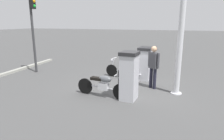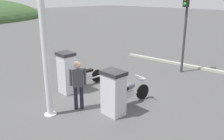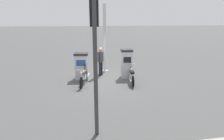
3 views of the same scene
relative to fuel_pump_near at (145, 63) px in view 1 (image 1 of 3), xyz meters
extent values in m
plane|color=#4C4C4C|center=(0.42, 1.30, -0.76)|extent=(120.00, 120.00, 0.00)
cube|color=silver|center=(0.00, 0.00, -0.07)|extent=(0.54, 0.72, 1.38)
cube|color=#1E478C|center=(0.27, -0.01, 0.23)|extent=(0.05, 0.49, 0.32)
cube|color=#262628|center=(0.00, 0.00, 0.68)|extent=(0.59, 0.79, 0.12)
cylinder|color=black|center=(0.31, 0.20, -0.28)|extent=(0.05, 0.05, 0.90)
cube|color=silver|center=(0.00, 2.59, 0.01)|extent=(0.53, 0.62, 1.55)
cube|color=black|center=(0.27, 2.58, 0.35)|extent=(0.04, 0.42, 0.32)
cube|color=#262628|center=(0.00, 2.59, 0.84)|extent=(0.58, 0.68, 0.12)
cylinder|color=black|center=(0.31, 2.76, -0.22)|extent=(0.05, 0.05, 1.00)
cylinder|color=black|center=(1.62, 0.05, -0.47)|extent=(0.59, 0.14, 0.59)
cylinder|color=black|center=(0.12, 0.28, -0.47)|extent=(0.59, 0.14, 0.59)
cube|color=silver|center=(0.92, 0.16, -0.37)|extent=(0.39, 0.25, 0.24)
cylinder|color=silver|center=(0.87, 0.16, -0.42)|extent=(1.13, 0.22, 0.05)
ellipsoid|color=#595B60|center=(0.99, 0.15, -0.09)|extent=(0.51, 0.29, 0.24)
cube|color=black|center=(0.65, 0.20, -0.12)|extent=(0.47, 0.27, 0.10)
cylinder|color=silver|center=(1.58, 0.05, -0.17)|extent=(0.26, 0.08, 0.57)
cylinder|color=silver|center=(1.50, 0.07, 0.15)|extent=(0.12, 0.56, 0.04)
sphere|color=silver|center=(1.60, 0.05, 0.03)|extent=(0.16, 0.16, 0.14)
cylinder|color=silver|center=(0.33, 0.37, -0.45)|extent=(0.55, 0.15, 0.07)
cylinder|color=black|center=(0.22, 2.77, -0.47)|extent=(0.59, 0.11, 0.58)
cylinder|color=black|center=(1.66, 2.65, -0.47)|extent=(0.59, 0.11, 0.58)
cube|color=silver|center=(0.89, 2.71, -0.37)|extent=(0.38, 0.23, 0.24)
cylinder|color=silver|center=(0.94, 2.71, -0.42)|extent=(1.09, 0.14, 0.05)
ellipsoid|color=#595B60|center=(0.82, 2.72, -0.09)|extent=(0.50, 0.26, 0.24)
cube|color=black|center=(1.16, 2.69, -0.12)|extent=(0.46, 0.24, 0.10)
cylinder|color=silver|center=(0.26, 2.77, -0.17)|extent=(0.26, 0.06, 0.57)
cylinder|color=silver|center=(0.34, 2.76, 0.15)|extent=(0.08, 0.56, 0.04)
sphere|color=silver|center=(0.24, 2.77, 0.03)|extent=(0.15, 0.15, 0.14)
cylinder|color=silver|center=(1.45, 2.55, -0.45)|extent=(0.55, 0.12, 0.07)
cylinder|color=#1E1E2D|center=(-0.48, 1.06, -0.35)|extent=(0.18, 0.18, 0.83)
cylinder|color=#1E1E2D|center=(-0.65, 1.17, -0.35)|extent=(0.18, 0.18, 0.83)
cube|color=#3F3F44|center=(-0.57, 1.11, 0.37)|extent=(0.41, 0.37, 0.62)
cylinder|color=#3F3F44|center=(-0.37, 0.98, 0.40)|extent=(0.12, 0.12, 0.59)
cylinder|color=#3F3F44|center=(-0.77, 1.25, 0.40)|extent=(0.12, 0.12, 0.59)
sphere|color=tan|center=(-0.57, 1.11, 0.83)|extent=(0.32, 0.32, 0.23)
cylinder|color=#38383A|center=(5.69, 0.70, 1.21)|extent=(0.12, 0.12, 3.95)
cube|color=black|center=(5.55, 0.69, 2.83)|extent=(0.21, 0.25, 0.72)
sphere|color=orange|center=(5.45, 0.69, 2.83)|extent=(0.16, 0.16, 0.15)
sphere|color=green|center=(5.45, 0.69, 2.61)|extent=(0.16, 0.16, 0.15)
cylinder|color=silver|center=(-1.51, 1.43, 1.35)|extent=(0.20, 0.20, 4.23)
cylinder|color=silver|center=(-1.51, 1.43, -0.74)|extent=(0.40, 0.40, 0.04)
cube|color=#9E9E93|center=(6.76, 1.30, -0.70)|extent=(0.78, 7.04, 0.12)
camera|label=1|loc=(-1.77, 8.78, 1.84)|focal=31.57mm
camera|label=2|loc=(-5.09, -4.99, 3.02)|focal=38.24mm
camera|label=3|loc=(11.12, 0.61, 2.76)|focal=32.06mm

